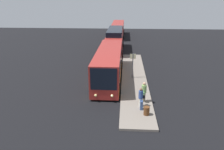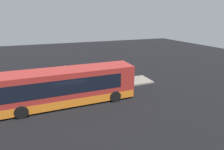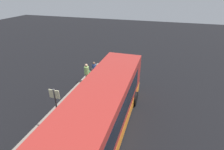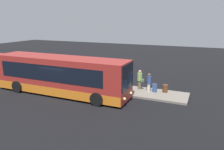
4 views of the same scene
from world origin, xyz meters
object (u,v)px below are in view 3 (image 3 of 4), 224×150
bus_lead (97,120)px  passenger_waiting (87,72)px  trash_bin (96,68)px  suitcase (96,72)px  sign_post (56,105)px  passenger_boarding (94,69)px

bus_lead → passenger_waiting: size_ratio=7.00×
passenger_waiting → trash_bin: passenger_waiting is taller
passenger_waiting → suitcase: 1.53m
passenger_waiting → trash_bin: (2.22, 0.06, -0.59)m
bus_lead → sign_post: 2.59m
bus_lead → passenger_boarding: size_ratio=7.64×
suitcase → sign_post: 7.27m
bus_lead → sign_post: (0.23, 2.56, 0.28)m
suitcase → sign_post: size_ratio=0.36×
suitcase → sign_post: sign_post is taller
passenger_waiting → passenger_boarding: bearing=91.5°
suitcase → sign_post: (-7.13, -0.52, 1.32)m
suitcase → bus_lead: bearing=-157.3°
passenger_waiting → suitcase: (1.40, -0.27, -0.56)m
sign_post → trash_bin: bearing=6.1°
passenger_boarding → passenger_waiting: size_ratio=0.92×
bus_lead → passenger_boarding: 7.52m
passenger_boarding → suitcase: (0.51, 0.03, -0.48)m
bus_lead → suitcase: bearing=22.7°
bus_lead → passenger_waiting: bus_lead is taller
bus_lead → sign_post: bus_lead is taller
suitcase → trash_bin: (0.83, 0.33, -0.04)m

